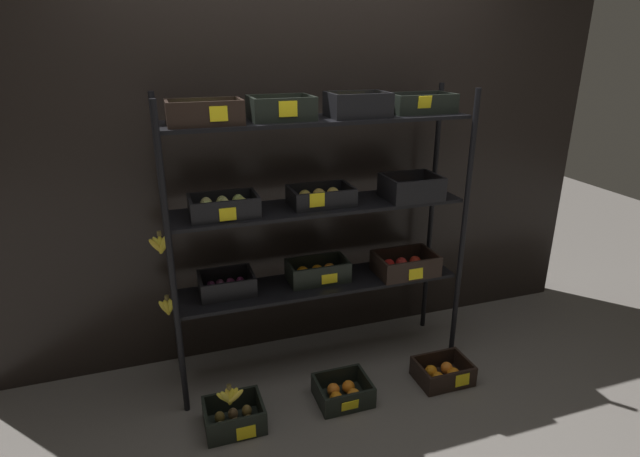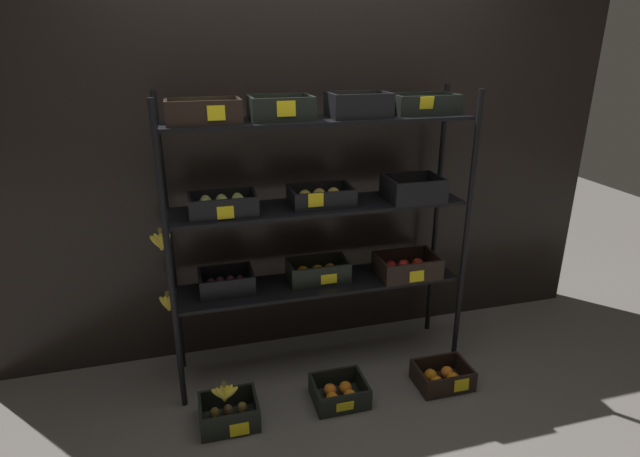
{
  "view_description": "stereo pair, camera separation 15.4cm",
  "coord_description": "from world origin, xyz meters",
  "px_view_note": "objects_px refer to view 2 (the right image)",
  "views": [
    {
      "loc": [
        -0.87,
        -2.6,
        1.93
      ],
      "look_at": [
        0.0,
        0.0,
        0.91
      ],
      "focal_mm": 28.47,
      "sensor_mm": 36.0,
      "label": 1
    },
    {
      "loc": [
        -0.73,
        -2.64,
        1.93
      ],
      "look_at": [
        0.0,
        0.0,
        0.91
      ],
      "focal_mm": 28.47,
      "sensor_mm": 36.0,
      "label": 2
    }
  ],
  "objects_px": {
    "display_rack": "(318,202)",
    "crate_ground_center_orange": "(442,377)",
    "banana_bunch_loose": "(225,393)",
    "crate_ground_kiwi": "(229,414)",
    "crate_ground_orange": "(339,393)"
  },
  "relations": [
    {
      "from": "display_rack",
      "to": "crate_ground_center_orange",
      "type": "distance_m",
      "value": 1.28
    },
    {
      "from": "crate_ground_center_orange",
      "to": "crate_ground_orange",
      "type": "bearing_deg",
      "value": 177.94
    },
    {
      "from": "crate_ground_center_orange",
      "to": "banana_bunch_loose",
      "type": "relative_size",
      "value": 2.04
    },
    {
      "from": "crate_ground_orange",
      "to": "crate_ground_center_orange",
      "type": "xyz_separation_m",
      "value": [
        0.63,
        -0.02,
        0.0
      ]
    },
    {
      "from": "crate_ground_kiwi",
      "to": "crate_ground_center_orange",
      "type": "bearing_deg",
      "value": -0.37
    },
    {
      "from": "display_rack",
      "to": "crate_ground_center_orange",
      "type": "bearing_deg",
      "value": -31.69
    },
    {
      "from": "crate_ground_kiwi",
      "to": "banana_bunch_loose",
      "type": "relative_size",
      "value": 1.97
    },
    {
      "from": "display_rack",
      "to": "crate_ground_orange",
      "type": "bearing_deg",
      "value": -87.07
    },
    {
      "from": "crate_ground_kiwi",
      "to": "crate_ground_orange",
      "type": "distance_m",
      "value": 0.62
    },
    {
      "from": "banana_bunch_loose",
      "to": "display_rack",
      "type": "bearing_deg",
      "value": 32.65
    },
    {
      "from": "display_rack",
      "to": "banana_bunch_loose",
      "type": "distance_m",
      "value": 1.15
    },
    {
      "from": "display_rack",
      "to": "crate_ground_kiwi",
      "type": "bearing_deg",
      "value": -146.74
    },
    {
      "from": "display_rack",
      "to": "crate_ground_kiwi",
      "type": "height_order",
      "value": "display_rack"
    },
    {
      "from": "crate_ground_kiwi",
      "to": "crate_ground_orange",
      "type": "bearing_deg",
      "value": 1.36
    },
    {
      "from": "crate_ground_center_orange",
      "to": "banana_bunch_loose",
      "type": "xyz_separation_m",
      "value": [
        -1.27,
        0.01,
        0.15
      ]
    }
  ]
}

